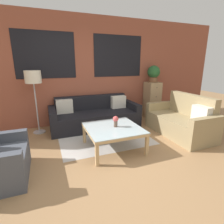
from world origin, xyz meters
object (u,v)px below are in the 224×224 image
object	(u,v)px
floor_lamp	(33,80)
couch_dark	(95,116)
coffee_table	(113,130)
drawer_cabinet	(152,100)
flower_vase	(116,121)
settee_vintage	(181,121)
potted_plant	(154,73)

from	to	relation	value
floor_lamp	couch_dark	bearing A→B (deg)	-3.52
coffee_table	drawer_cabinet	bearing A→B (deg)	39.24
flower_vase	drawer_cabinet	bearing A→B (deg)	39.83
coffee_table	flower_vase	bearing A→B (deg)	13.43
settee_vintage	floor_lamp	size ratio (longest dim) A/B	1.10
coffee_table	potted_plant	distance (m)	2.61
drawer_cabinet	flower_vase	world-z (taller)	drawer_cabinet
flower_vase	settee_vintage	bearing A→B (deg)	3.20
settee_vintage	potted_plant	bearing A→B (deg)	84.41
couch_dark	flower_vase	world-z (taller)	couch_dark
couch_dark	coffee_table	size ratio (longest dim) A/B	2.24
flower_vase	couch_dark	bearing A→B (deg)	91.91
couch_dark	potted_plant	xyz separation A→B (m)	(1.87, 0.20, 1.06)
couch_dark	floor_lamp	world-z (taller)	floor_lamp
coffee_table	floor_lamp	world-z (taller)	floor_lamp
floor_lamp	drawer_cabinet	world-z (taller)	floor_lamp
couch_dark	settee_vintage	xyz separation A→B (m)	(1.73, -1.23, 0.03)
settee_vintage	potted_plant	distance (m)	1.76
drawer_cabinet	potted_plant	world-z (taller)	potted_plant
coffee_table	potted_plant	size ratio (longest dim) A/B	2.08
flower_vase	potted_plant	bearing A→B (deg)	39.83
floor_lamp	potted_plant	distance (m)	3.25
potted_plant	flower_vase	xyz separation A→B (m)	(-1.83, -1.53, -0.77)
couch_dark	drawer_cabinet	size ratio (longest dim) A/B	2.10
couch_dark	drawer_cabinet	world-z (taller)	drawer_cabinet
coffee_table	settee_vintage	bearing A→B (deg)	3.53
coffee_table	potted_plant	world-z (taller)	potted_plant
drawer_cabinet	flower_vase	size ratio (longest dim) A/B	5.06
drawer_cabinet	potted_plant	size ratio (longest dim) A/B	2.21
couch_dark	drawer_cabinet	distance (m)	1.90
floor_lamp	potted_plant	size ratio (longest dim) A/B	3.02
couch_dark	settee_vintage	world-z (taller)	settee_vintage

